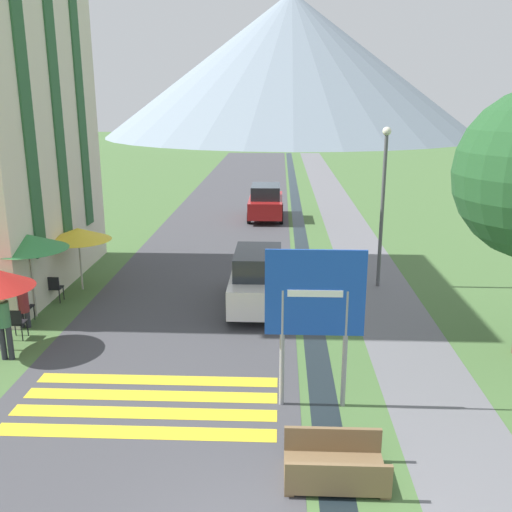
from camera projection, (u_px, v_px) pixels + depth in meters
name	position (u px, v px, depth m)	size (l,w,h in m)	color
ground_plane	(275.00, 232.00, 27.10)	(160.00, 160.00, 0.00)	#476B38
road	(238.00, 197.00, 36.82)	(6.40, 60.00, 0.01)	#424247
footpath	(332.00, 197.00, 36.58)	(2.20, 60.00, 0.01)	slate
drainage_channel	(295.00, 197.00, 36.67)	(0.60, 60.00, 0.00)	black
crosswalk_marking	(147.00, 404.00, 11.94)	(5.44, 2.54, 0.01)	yellow
mountain_distant	(291.00, 66.00, 92.46)	(60.26, 60.26, 22.27)	gray
road_sign	(315.00, 306.00, 11.31)	(1.99, 0.11, 3.37)	gray
footbridge	(335.00, 467.00, 9.55)	(1.70, 1.10, 0.65)	brown
parked_car_near	(258.00, 279.00, 17.25)	(1.71, 4.07, 1.82)	silver
parked_car_far	(266.00, 202.00, 29.88)	(1.83, 4.11, 1.82)	#A31919
cafe_chair_far_right	(54.00, 287.00, 17.75)	(0.40, 0.40, 0.85)	black
cafe_chair_middle	(24.00, 306.00, 16.11)	(0.40, 0.40, 0.85)	black
cafe_chair_near_right	(16.00, 321.00, 15.00)	(0.40, 0.40, 0.85)	black
cafe_umbrella_middle_green	(29.00, 242.00, 16.13)	(2.19, 2.19, 2.47)	#B7B2A8
cafe_umbrella_rear_yellow	(78.00, 234.00, 18.56)	(2.13, 2.13, 2.11)	#B7B2A8
person_standing_terrace	(4.00, 322.00, 13.74)	(0.32, 0.32, 1.70)	#282833
person_seated_far	(23.00, 303.00, 15.75)	(0.32, 0.32, 1.28)	#282833
streetlamp	(383.00, 195.00, 18.59)	(0.28, 0.28, 5.31)	#515156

